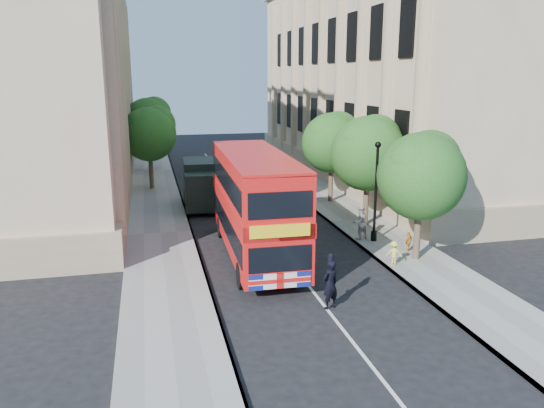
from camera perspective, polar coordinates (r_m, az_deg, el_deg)
ground at (r=21.16m, az=4.95°, el=-10.01°), size 120.00×120.00×0.00m
pavement_right at (r=31.91m, az=9.18°, el=-1.79°), size 3.50×80.00×0.12m
pavement_left at (r=29.60m, az=-11.91°, el=-3.15°), size 3.50×80.00×0.12m
building_right at (r=46.85m, az=12.32°, el=14.03°), size 12.00×38.00×18.00m
building_left at (r=43.04m, az=-24.17°, el=13.23°), size 12.00×38.00×18.00m
tree_right_near at (r=24.92m, az=15.83°, el=3.38°), size 4.00×4.00×6.08m
tree_right_mid at (r=30.20m, az=10.36°, el=5.79°), size 4.20×4.20×6.37m
tree_right_far at (r=35.75m, az=6.51°, el=6.91°), size 4.00×4.00×6.15m
tree_left_far at (r=40.60m, az=-13.03°, el=7.64°), size 4.00×4.00×6.30m
tree_left_back at (r=48.55m, az=-13.16°, el=8.89°), size 4.20×4.20×6.65m
lamp_post at (r=27.48m, az=11.09°, el=0.88°), size 0.32×0.32×5.16m
double_decker_bus at (r=24.84m, az=-1.82°, el=0.21°), size 3.06×10.62×4.88m
box_van at (r=34.72m, az=-7.61°, el=1.96°), size 2.43×5.43×3.05m
police_constable at (r=19.95m, az=6.29°, el=-8.59°), size 0.82×0.69×1.90m
woman_pedestrian at (r=28.00m, az=9.45°, el=-1.94°), size 1.03×0.88×1.82m
child_a at (r=26.65m, az=14.47°, el=-3.91°), size 0.63×0.53×1.01m
child_b at (r=24.65m, az=12.98°, el=-5.16°), size 0.80×0.61×1.10m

